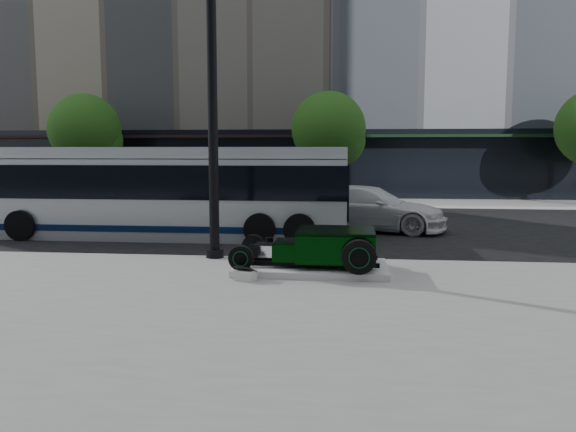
# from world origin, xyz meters

# --- Properties ---
(ground) EXTENTS (120.00, 120.00, 0.00)m
(ground) POSITION_xyz_m (0.00, 0.00, 0.00)
(ground) COLOR black
(ground) RESTS_ON ground
(sidewalk_near) EXTENTS (70.00, 17.00, 0.12)m
(sidewalk_near) POSITION_xyz_m (0.00, -10.50, 0.06)
(sidewalk_near) COLOR gray
(sidewalk_near) RESTS_ON ground
(sidewalk_far) EXTENTS (70.00, 4.00, 0.12)m
(sidewalk_far) POSITION_xyz_m (0.00, 14.00, 0.06)
(sidewalk_far) COLOR gray
(sidewalk_far) RESTS_ON ground
(street_trees) EXTENTS (29.80, 3.80, 5.70)m
(street_trees) POSITION_xyz_m (1.15, 13.07, 3.77)
(street_trees) COLOR black
(street_trees) RESTS_ON sidewalk_far
(display_plinth) EXTENTS (3.40, 1.80, 0.15)m
(display_plinth) POSITION_xyz_m (1.20, -3.57, 0.20)
(display_plinth) COLOR silver
(display_plinth) RESTS_ON sidewalk_near
(hot_rod) EXTENTS (3.22, 2.00, 0.81)m
(hot_rod) POSITION_xyz_m (1.54, -3.57, 0.70)
(hot_rod) COLOR black
(hot_rod) RESTS_ON display_plinth
(info_plaque) EXTENTS (0.48, 0.42, 0.31)m
(info_plaque) POSITION_xyz_m (-0.11, -4.62, 0.24)
(info_plaque) COLOR silver
(info_plaque) RESTS_ON sidewalk_near
(lamppost) EXTENTS (0.45, 0.45, 8.14)m
(lamppost) POSITION_xyz_m (-1.34, -2.20, 3.88)
(lamppost) COLOR black
(lamppost) RESTS_ON sidewalk_near
(transit_bus) EXTENTS (12.12, 2.88, 2.92)m
(transit_bus) POSITION_xyz_m (-3.99, 1.81, 1.49)
(transit_bus) COLOR silver
(transit_bus) RESTS_ON ground
(white_sedan) EXTENTS (5.78, 3.52, 1.57)m
(white_sedan) POSITION_xyz_m (2.77, 3.98, 0.78)
(white_sedan) COLOR silver
(white_sedan) RESTS_ON ground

